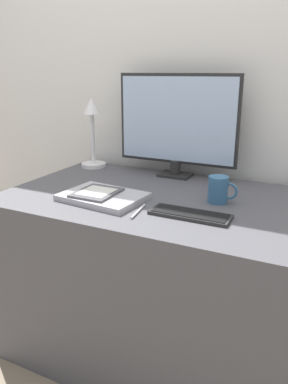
# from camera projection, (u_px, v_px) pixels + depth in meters

# --- Properties ---
(ground_plane) EXTENTS (10.00, 10.00, 0.00)m
(ground_plane) POSITION_uv_depth(u_px,v_px,m) (145.00, 364.00, 1.64)
(ground_plane) COLOR gray
(wall_back) EXTENTS (3.60, 0.05, 2.40)m
(wall_back) POSITION_uv_depth(u_px,v_px,m) (198.00, 76.00, 1.76)
(wall_back) COLOR silver
(wall_back) RESTS_ON ground_plane
(desk) EXTENTS (1.24, 0.77, 0.74)m
(desk) POSITION_uv_depth(u_px,v_px,m) (158.00, 276.00, 1.64)
(desk) COLOR #4C4C51
(desk) RESTS_ON ground_plane
(monitor) EXTENTS (0.58, 0.11, 0.48)m
(monitor) POSITION_uv_depth(u_px,v_px,m) (177.00, 123.00, 1.73)
(monitor) COLOR #262626
(monitor) RESTS_ON desk
(keyboard) EXTENTS (0.28, 0.10, 0.01)m
(keyboard) POSITION_uv_depth(u_px,v_px,m) (190.00, 214.00, 1.31)
(keyboard) COLOR #282828
(keyboard) RESTS_ON desk
(laptop) EXTENTS (0.34, 0.26, 0.02)m
(laptop) POSITION_uv_depth(u_px,v_px,m) (103.00, 197.00, 1.48)
(laptop) COLOR #A3A3A8
(laptop) RESTS_ON desk
(ereader) EXTENTS (0.16, 0.18, 0.01)m
(ereader) POSITION_uv_depth(u_px,v_px,m) (97.00, 193.00, 1.47)
(ereader) COLOR #4C4C51
(ereader) RESTS_ON laptop
(desk_lamp) EXTENTS (0.13, 0.13, 0.35)m
(desk_lamp) POSITION_uv_depth(u_px,v_px,m) (92.00, 130.00, 1.93)
(desk_lamp) COLOR white
(desk_lamp) RESTS_ON desk
(coffee_mug) EXTENTS (0.11, 0.08, 0.10)m
(coffee_mug) POSITION_uv_depth(u_px,v_px,m) (219.00, 190.00, 1.43)
(coffee_mug) COLOR #336089
(coffee_mug) RESTS_ON desk
(pen) EXTENTS (0.03, 0.14, 0.01)m
(pen) POSITION_uv_depth(u_px,v_px,m) (138.00, 211.00, 1.34)
(pen) COLOR silver
(pen) RESTS_ON desk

